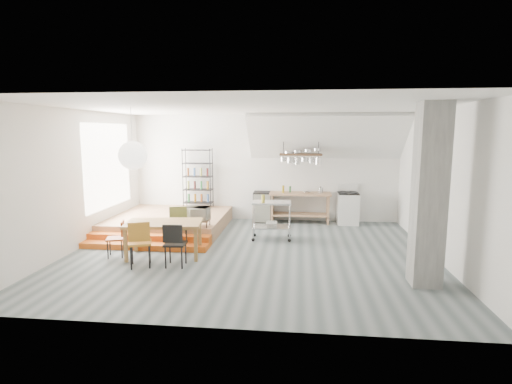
# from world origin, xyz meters

# --- Properties ---
(floor) EXTENTS (8.00, 8.00, 0.00)m
(floor) POSITION_xyz_m (0.00, 0.00, 0.00)
(floor) COLOR #525E5F
(floor) RESTS_ON ground
(wall_back) EXTENTS (8.00, 0.04, 3.20)m
(wall_back) POSITION_xyz_m (0.00, 3.50, 1.60)
(wall_back) COLOR silver
(wall_back) RESTS_ON ground
(wall_left) EXTENTS (0.04, 7.00, 3.20)m
(wall_left) POSITION_xyz_m (-4.00, 0.00, 1.60)
(wall_left) COLOR silver
(wall_left) RESTS_ON ground
(wall_right) EXTENTS (0.04, 7.00, 3.20)m
(wall_right) POSITION_xyz_m (4.00, 0.00, 1.60)
(wall_right) COLOR silver
(wall_right) RESTS_ON ground
(ceiling) EXTENTS (8.00, 7.00, 0.02)m
(ceiling) POSITION_xyz_m (0.00, 0.00, 3.20)
(ceiling) COLOR white
(ceiling) RESTS_ON wall_back
(slope_ceiling) EXTENTS (4.40, 1.44, 1.32)m
(slope_ceiling) POSITION_xyz_m (1.80, 2.90, 2.55)
(slope_ceiling) COLOR white
(slope_ceiling) RESTS_ON wall_back
(window_pane) EXTENTS (0.02, 2.50, 2.20)m
(window_pane) POSITION_xyz_m (-3.98, 1.50, 1.80)
(window_pane) COLOR white
(window_pane) RESTS_ON wall_left
(platform) EXTENTS (3.00, 3.00, 0.40)m
(platform) POSITION_xyz_m (-2.50, 2.00, 0.20)
(platform) COLOR #9D704E
(platform) RESTS_ON ground
(step_lower) EXTENTS (3.00, 0.35, 0.13)m
(step_lower) POSITION_xyz_m (-2.50, 0.05, 0.07)
(step_lower) COLOR #D25D18
(step_lower) RESTS_ON ground
(step_upper) EXTENTS (3.00, 0.35, 0.27)m
(step_upper) POSITION_xyz_m (-2.50, 0.40, 0.13)
(step_upper) COLOR #D25D18
(step_upper) RESTS_ON ground
(concrete_column) EXTENTS (0.50, 0.50, 3.20)m
(concrete_column) POSITION_xyz_m (3.30, -1.50, 1.60)
(concrete_column) COLOR slate
(concrete_column) RESTS_ON ground
(kitchen_counter) EXTENTS (1.80, 0.60, 0.91)m
(kitchen_counter) POSITION_xyz_m (1.10, 3.15, 0.63)
(kitchen_counter) COLOR #9D704E
(kitchen_counter) RESTS_ON ground
(stove) EXTENTS (0.60, 0.60, 1.18)m
(stove) POSITION_xyz_m (2.50, 3.16, 0.48)
(stove) COLOR white
(stove) RESTS_ON ground
(pot_rack) EXTENTS (1.20, 0.50, 1.43)m
(pot_rack) POSITION_xyz_m (1.13, 2.92, 1.98)
(pot_rack) COLOR #422C1A
(pot_rack) RESTS_ON ceiling
(wire_shelving) EXTENTS (0.88, 0.38, 1.80)m
(wire_shelving) POSITION_xyz_m (-2.00, 3.20, 1.33)
(wire_shelving) COLOR black
(wire_shelving) RESTS_ON platform
(microwave_shelf) EXTENTS (0.60, 0.40, 0.16)m
(microwave_shelf) POSITION_xyz_m (-1.40, 0.75, 0.55)
(microwave_shelf) COLOR #9D704E
(microwave_shelf) RESTS_ON platform
(paper_lantern) EXTENTS (0.60, 0.60, 0.60)m
(paper_lantern) POSITION_xyz_m (-2.43, -0.52, 2.20)
(paper_lantern) COLOR white
(paper_lantern) RESTS_ON ceiling
(dining_table) EXTENTS (1.72, 1.12, 0.76)m
(dining_table) POSITION_xyz_m (-1.83, -0.43, 0.68)
(dining_table) COLOR olive
(dining_table) RESTS_ON ground
(chair_mustard) EXTENTS (0.56, 0.56, 0.95)m
(chair_mustard) POSITION_xyz_m (-2.06, -1.20, 0.57)
(chair_mustard) COLOR #B3731E
(chair_mustard) RESTS_ON ground
(chair_black) EXTENTS (0.43, 0.43, 0.90)m
(chair_black) POSITION_xyz_m (-1.39, -1.11, 0.54)
(chair_black) COLOR black
(chair_black) RESTS_ON ground
(chair_olive) EXTENTS (0.54, 0.54, 0.94)m
(chair_olive) POSITION_xyz_m (-1.74, 0.32, 0.56)
(chair_olive) COLOR olive
(chair_olive) RESTS_ON ground
(chair_red) EXTENTS (0.45, 0.45, 0.79)m
(chair_red) POSITION_xyz_m (-2.82, -0.56, 0.47)
(chair_red) COLOR #A63F17
(chair_red) RESTS_ON ground
(rolling_cart) EXTENTS (1.00, 0.59, 0.96)m
(rolling_cart) POSITION_xyz_m (0.39, 1.21, 0.62)
(rolling_cart) COLOR silver
(rolling_cart) RESTS_ON ground
(mini_fridge) EXTENTS (0.53, 0.53, 0.91)m
(mini_fridge) POSITION_xyz_m (-0.02, 3.20, 0.45)
(mini_fridge) COLOR black
(mini_fridge) RESTS_ON ground
(microwave) EXTENTS (0.59, 0.43, 0.31)m
(microwave) POSITION_xyz_m (-1.40, 0.75, 0.72)
(microwave) COLOR beige
(microwave) RESTS_ON microwave_shelf
(bowl) EXTENTS (0.26, 0.26, 0.05)m
(bowl) POSITION_xyz_m (1.31, 3.10, 0.93)
(bowl) COLOR silver
(bowl) RESTS_ON kitchen_counter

